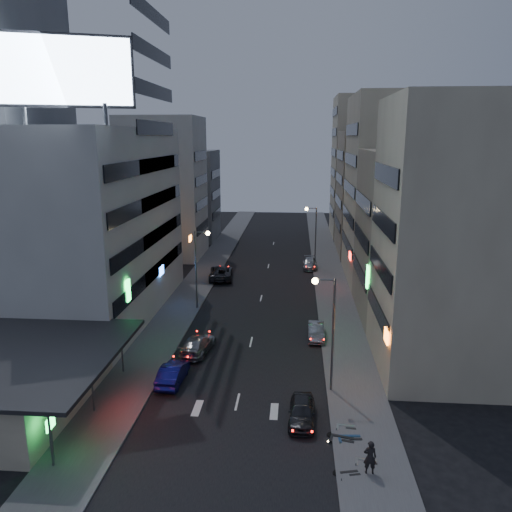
# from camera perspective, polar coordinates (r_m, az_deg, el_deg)

# --- Properties ---
(ground) EXTENTS (180.00, 180.00, 0.00)m
(ground) POSITION_cam_1_polar(r_m,az_deg,el_deg) (31.21, -3.07, -19.94)
(ground) COLOR black
(ground) RESTS_ON ground
(sidewalk_left) EXTENTS (4.00, 120.00, 0.12)m
(sidewalk_left) POSITION_cam_1_polar(r_m,az_deg,el_deg) (59.53, -6.85, -3.36)
(sidewalk_left) COLOR #4C4C4F
(sidewalk_left) RESTS_ON ground
(sidewalk_right) EXTENTS (4.00, 120.00, 0.12)m
(sidewalk_right) POSITION_cam_1_polar(r_m,az_deg,el_deg) (58.53, 8.72, -3.71)
(sidewalk_right) COLOR #4C4C4F
(sidewalk_right) RESTS_ON ground
(food_court) EXTENTS (11.00, 13.00, 3.88)m
(food_court) POSITION_cam_1_polar(r_m,az_deg,el_deg) (36.24, -25.58, -12.73)
(food_court) COLOR beige
(food_court) RESTS_ON ground
(white_building) EXTENTS (14.00, 24.00, 18.00)m
(white_building) POSITION_cam_1_polar(r_m,az_deg,el_deg) (50.92, -19.39, 3.45)
(white_building) COLOR beige
(white_building) RESTS_ON ground
(grey_tower) EXTENTS (10.00, 14.00, 34.00)m
(grey_tower) POSITION_cam_1_polar(r_m,az_deg,el_deg) (57.13, -27.25, 11.83)
(grey_tower) COLOR slate
(grey_tower) RESTS_ON ground
(shophouse_near) EXTENTS (10.00, 11.00, 20.00)m
(shophouse_near) POSITION_cam_1_polar(r_m,az_deg,el_deg) (38.70, 21.60, 1.82)
(shophouse_near) COLOR beige
(shophouse_near) RESTS_ON ground
(shophouse_mid) EXTENTS (11.00, 12.00, 16.00)m
(shophouse_mid) POSITION_cam_1_polar(r_m,az_deg,el_deg) (50.09, 18.25, 2.22)
(shophouse_mid) COLOR gray
(shophouse_mid) RESTS_ON ground
(shophouse_far) EXTENTS (10.00, 14.00, 22.00)m
(shophouse_far) POSITION_cam_1_polar(r_m,az_deg,el_deg) (62.16, 15.27, 7.28)
(shophouse_far) COLOR beige
(shophouse_far) RESTS_ON ground
(far_left_a) EXTENTS (11.00, 10.00, 20.00)m
(far_left_a) POSITION_cam_1_polar(r_m,az_deg,el_deg) (73.71, -10.52, 7.64)
(far_left_a) COLOR beige
(far_left_a) RESTS_ON ground
(far_left_b) EXTENTS (12.00, 10.00, 15.00)m
(far_left_b) POSITION_cam_1_polar(r_m,az_deg,el_deg) (86.63, -8.54, 6.89)
(far_left_b) COLOR slate
(far_left_b) RESTS_ON ground
(far_right_a) EXTENTS (11.00, 12.00, 18.00)m
(far_right_a) POSITION_cam_1_polar(r_m,az_deg,el_deg) (77.16, 13.57, 7.00)
(far_right_a) COLOR gray
(far_right_a) RESTS_ON ground
(far_right_b) EXTENTS (12.00, 12.00, 24.00)m
(far_right_b) POSITION_cam_1_polar(r_m,az_deg,el_deg) (90.80, 12.66, 9.86)
(far_right_b) COLOR beige
(far_right_b) RESTS_ON ground
(billboard) EXTENTS (9.52, 3.75, 6.20)m
(billboard) POSITION_cam_1_polar(r_m,az_deg,el_deg) (39.73, -21.40, 19.07)
(billboard) COLOR #595B60
(billboard) RESTS_ON white_building
(street_lamp_right_near) EXTENTS (1.60, 0.44, 8.02)m
(street_lamp_right_near) POSITION_cam_1_polar(r_m,az_deg,el_deg) (34.00, 8.18, -7.01)
(street_lamp_right_near) COLOR #595B60
(street_lamp_right_near) RESTS_ON sidewalk_right
(street_lamp_left) EXTENTS (1.60, 0.44, 8.02)m
(street_lamp_left) POSITION_cam_1_polar(r_m,az_deg,el_deg) (50.17, -6.47, -0.25)
(street_lamp_left) COLOR #595B60
(street_lamp_left) RESTS_ON sidewalk_left
(street_lamp_right_far) EXTENTS (1.60, 0.44, 8.02)m
(street_lamp_right_far) POSITION_cam_1_polar(r_m,az_deg,el_deg) (66.89, 6.52, 3.19)
(street_lamp_right_far) COLOR #595B60
(street_lamp_right_far) RESTS_ON sidewalk_right
(parked_car_right_near) EXTENTS (1.75, 4.07, 1.37)m
(parked_car_right_near) POSITION_cam_1_polar(r_m,az_deg,el_deg) (32.34, 5.27, -17.26)
(parked_car_right_near) COLOR #26272B
(parked_car_right_near) RESTS_ON ground
(parked_car_right_mid) EXTENTS (1.43, 3.94, 1.29)m
(parked_car_right_mid) POSITION_cam_1_polar(r_m,az_deg,el_deg) (44.34, 6.89, -8.54)
(parked_car_right_mid) COLOR gray
(parked_car_right_mid) RESTS_ON ground
(parked_car_left) EXTENTS (3.35, 6.18, 1.65)m
(parked_car_left) POSITION_cam_1_polar(r_m,az_deg,el_deg) (61.93, -4.04, -1.89)
(parked_car_left) COLOR #27272C
(parked_car_left) RESTS_ON ground
(parked_car_right_far) EXTENTS (1.91, 4.60, 1.33)m
(parked_car_right_far) POSITION_cam_1_polar(r_m,az_deg,el_deg) (67.15, 6.17, -0.86)
(parked_car_right_far) COLOR gray
(parked_car_right_far) RESTS_ON ground
(road_car_blue) EXTENTS (1.64, 4.33, 1.41)m
(road_car_blue) POSITION_cam_1_polar(r_m,az_deg,el_deg) (37.12, -9.48, -13.08)
(road_car_blue) COLOR navy
(road_car_blue) RESTS_ON ground
(road_car_silver) EXTENTS (2.66, 5.10, 1.41)m
(road_car_silver) POSITION_cam_1_polar(r_m,az_deg,el_deg) (41.53, -6.68, -10.00)
(road_car_silver) COLOR gray
(road_car_silver) RESTS_ON ground
(person) EXTENTS (0.69, 0.46, 1.86)m
(person) POSITION_cam_1_polar(r_m,az_deg,el_deg) (28.41, 12.89, -21.50)
(person) COLOR black
(person) RESTS_ON sidewalk_right
(scooter_black_a) EXTENTS (0.93, 1.74, 1.01)m
(scooter_black_a) POSITION_cam_1_polar(r_m,az_deg,el_deg) (28.75, 11.57, -21.98)
(scooter_black_a) COLOR black
(scooter_black_a) RESTS_ON sidewalk_right
(scooter_silver_a) EXTENTS (0.74, 1.72, 1.02)m
(scooter_silver_a) POSITION_cam_1_polar(r_m,az_deg,el_deg) (29.65, 13.69, -20.88)
(scooter_silver_a) COLOR gray
(scooter_silver_a) RESTS_ON sidewalk_right
(scooter_blue) EXTENTS (0.81, 2.03, 1.21)m
(scooter_blue) POSITION_cam_1_polar(r_m,az_deg,el_deg) (31.39, 11.87, -18.46)
(scooter_blue) COLOR navy
(scooter_blue) RESTS_ON sidewalk_right
(scooter_black_b) EXTENTS (1.15, 2.12, 1.23)m
(scooter_black_b) POSITION_cam_1_polar(r_m,az_deg,el_deg) (31.06, 11.27, -18.78)
(scooter_black_b) COLOR black
(scooter_black_b) RESTS_ON sidewalk_right
(scooter_silver_b) EXTENTS (0.74, 1.74, 1.04)m
(scooter_silver_b) POSITION_cam_1_polar(r_m,az_deg,el_deg) (32.25, 11.37, -17.68)
(scooter_silver_b) COLOR gray
(scooter_silver_b) RESTS_ON sidewalk_right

